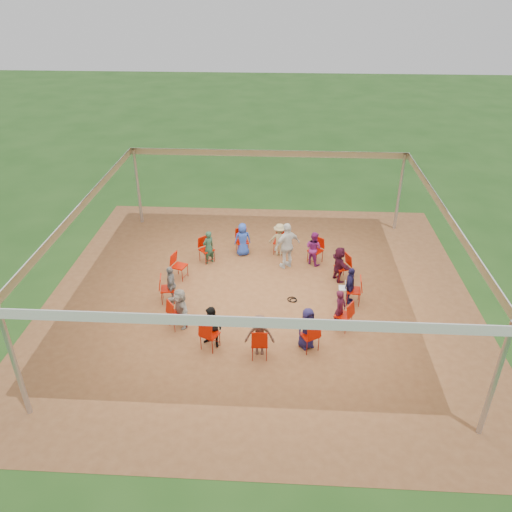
# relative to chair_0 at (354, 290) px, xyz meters

# --- Properties ---
(ground) EXTENTS (80.00, 80.00, 0.00)m
(ground) POSITION_rel_chair_0_xyz_m (-2.80, 0.22, -0.45)
(ground) COLOR #214B17
(ground) RESTS_ON ground
(dirt_patch) EXTENTS (13.00, 13.00, 0.00)m
(dirt_patch) POSITION_rel_chair_0_xyz_m (-2.80, 0.22, -0.44)
(dirt_patch) COLOR brown
(dirt_patch) RESTS_ON ground
(tent) EXTENTS (10.33, 10.33, 3.00)m
(tent) POSITION_rel_chair_0_xyz_m (-2.80, 0.22, 1.92)
(tent) COLOR #B2B2B7
(tent) RESTS_ON ground
(chair_0) EXTENTS (0.47, 0.45, 0.90)m
(chair_0) POSITION_rel_chair_0_xyz_m (0.00, 0.00, 0.00)
(chair_0) COLOR #B61000
(chair_0) RESTS_ON ground
(chair_1) EXTENTS (0.57, 0.56, 0.90)m
(chair_1) POSITION_rel_chair_0_xyz_m (-0.22, 1.33, 0.00)
(chair_1) COLOR #B61000
(chair_1) RESTS_ON ground
(chair_2) EXTENTS (0.60, 0.61, 0.90)m
(chair_2) POSITION_rel_chair_0_xyz_m (-1.02, 2.40, 0.00)
(chair_2) COLOR #B61000
(chair_2) RESTS_ON ground
(chair_3) EXTENTS (0.50, 0.51, 0.90)m
(chair_3) POSITION_rel_chair_0_xyz_m (-2.24, 2.97, 0.00)
(chair_3) COLOR #B61000
(chair_3) RESTS_ON ground
(chair_4) EXTENTS (0.53, 0.54, 0.90)m
(chair_4) POSITION_rel_chair_0_xyz_m (-3.58, 2.92, 0.00)
(chair_4) COLOR #B61000
(chair_4) RESTS_ON ground
(chair_5) EXTENTS (0.61, 0.61, 0.90)m
(chair_5) POSITION_rel_chair_0_xyz_m (-4.74, 2.25, 0.00)
(chair_5) COLOR #B61000
(chair_5) RESTS_ON ground
(chair_6) EXTENTS (0.55, 0.54, 0.90)m
(chair_6) POSITION_rel_chair_0_xyz_m (-5.46, 1.11, 0.00)
(chair_6) COLOR #B61000
(chair_6) RESTS_ON ground
(chair_7) EXTENTS (0.50, 0.49, 0.90)m
(chair_7) POSITION_rel_chair_0_xyz_m (-5.57, -0.23, 0.00)
(chair_7) COLOR #B61000
(chair_7) RESTS_ON ground
(chair_8) EXTENTS (0.60, 0.60, 0.90)m
(chair_8) POSITION_rel_chair_0_xyz_m (-5.04, -1.46, 0.00)
(chair_8) COLOR #B61000
(chair_8) RESTS_ON ground
(chair_9) EXTENTS (0.57, 0.58, 0.90)m
(chair_9) POSITION_rel_chair_0_xyz_m (-4.00, -2.31, 0.00)
(chair_9) COLOR #B61000
(chair_9) RESTS_ON ground
(chair_10) EXTENTS (0.44, 0.46, 0.90)m
(chair_10) POSITION_rel_chair_0_xyz_m (-2.68, -2.58, 0.00)
(chair_10) COLOR #B61000
(chair_10) RESTS_ON ground
(chair_11) EXTENTS (0.58, 0.59, 0.90)m
(chair_11) POSITION_rel_chair_0_xyz_m (-1.39, -2.20, 0.00)
(chair_11) COLOR #B61000
(chair_11) RESTS_ON ground
(chair_12) EXTENTS (0.60, 0.59, 0.90)m
(chair_12) POSITION_rel_chair_0_xyz_m (-0.42, -1.27, 0.00)
(chair_12) COLOR #B61000
(chair_12) RESTS_ON ground
(person_seated_0) EXTENTS (0.41, 0.73, 1.19)m
(person_seated_0) POSITION_rel_chair_0_xyz_m (-0.12, 0.01, 0.15)
(person_seated_0) COLOR #1C1743
(person_seated_0) RESTS_ON ground
(person_seated_1) EXTENTS (0.82, 1.18, 1.19)m
(person_seated_1) POSITION_rel_chair_0_xyz_m (-0.33, 1.28, 0.15)
(person_seated_1) COLOR #3F1022
(person_seated_1) RESTS_ON ground
(person_seated_2) EXTENTS (0.66, 0.63, 1.19)m
(person_seated_2) POSITION_rel_chair_0_xyz_m (-1.10, 2.31, 0.15)
(person_seated_2) COLOR #7D1D6B
(person_seated_2) RESTS_ON ground
(person_seated_3) EXTENTS (0.83, 0.53, 1.19)m
(person_seated_3) POSITION_rel_chair_0_xyz_m (-2.26, 2.86, 0.15)
(person_seated_3) COLOR tan
(person_seated_3) RESTS_ON ground
(person_seated_4) EXTENTS (0.65, 0.48, 1.19)m
(person_seated_4) POSITION_rel_chair_0_xyz_m (-3.55, 2.80, 0.15)
(person_seated_4) COLOR #2747B4
(person_seated_4) RESTS_ON ground
(person_seated_5) EXTENTS (0.51, 0.51, 1.19)m
(person_seated_5) POSITION_rel_chair_0_xyz_m (-4.66, 2.16, 0.15)
(person_seated_5) COLOR #234A35
(person_seated_5) RESTS_ON ground
(person_seated_6) EXTENTS (0.47, 0.75, 1.19)m
(person_seated_6) POSITION_rel_chair_0_xyz_m (-5.45, -0.21, 0.15)
(person_seated_6) COLOR slate
(person_seated_6) RESTS_ON ground
(person_seated_7) EXTENTS (1.00, 1.13, 1.19)m
(person_seated_7) POSITION_rel_chair_0_xyz_m (-4.94, -1.39, 0.15)
(person_seated_7) COLOR #9F978C
(person_seated_7) RESTS_ON ground
(person_seated_8) EXTENTS (0.67, 0.55, 1.19)m
(person_seated_8) POSITION_rel_chair_0_xyz_m (-3.95, -2.20, 0.15)
(person_seated_8) COLOR black
(person_seated_8) RESTS_ON ground
(person_seated_9) EXTENTS (0.79, 0.41, 1.19)m
(person_seated_9) POSITION_rel_chair_0_xyz_m (-2.69, -2.46, 0.15)
(person_seated_9) COLOR brown
(person_seated_9) RESTS_ON ground
(person_seated_10) EXTENTS (0.67, 0.57, 1.19)m
(person_seated_10) POSITION_rel_chair_0_xyz_m (-1.45, -2.10, 0.15)
(person_seated_10) COLOR #1C1743
(person_seated_10) RESTS_ON ground
(person_seated_11) EXTENTS (0.47, 0.52, 1.19)m
(person_seated_11) POSITION_rel_chair_0_xyz_m (-0.53, -1.21, 0.15)
(person_seated_11) COLOR #3F1022
(person_seated_11) RESTS_ON ground
(standing_person) EXTENTS (1.07, 0.92, 1.63)m
(standing_person) POSITION_rel_chair_0_xyz_m (-2.00, 2.02, 0.37)
(standing_person) COLOR silver
(standing_person) RESTS_ON ground
(cable_coil) EXTENTS (0.39, 0.39, 0.03)m
(cable_coil) POSITION_rel_chair_0_xyz_m (-1.80, 0.04, -0.43)
(cable_coil) COLOR black
(cable_coil) RESTS_ON ground
(laptop) EXTENTS (0.26, 0.32, 0.21)m
(laptop) POSITION_rel_chair_0_xyz_m (-0.28, 0.02, 0.12)
(laptop) COLOR #B7B7BC
(laptop) RESTS_ON ground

